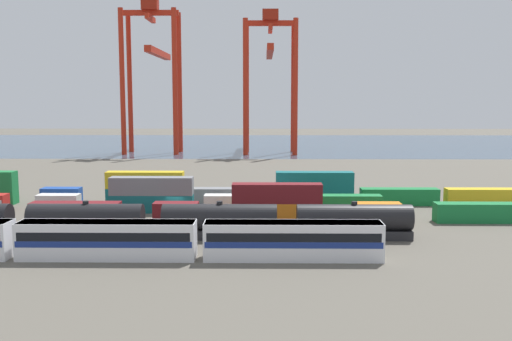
# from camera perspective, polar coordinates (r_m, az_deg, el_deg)

# --- Properties ---
(ground_plane) EXTENTS (420.00, 420.00, 0.00)m
(ground_plane) POSITION_cam_1_polar(r_m,az_deg,el_deg) (121.69, -5.29, -0.72)
(ground_plane) COLOR #5B564C
(harbour_water) EXTENTS (400.00, 110.00, 0.01)m
(harbour_water) POSITION_cam_1_polar(r_m,az_deg,el_deg) (214.77, -2.68, 2.66)
(harbour_water) COLOR #384C60
(harbour_water) RESTS_ON ground_plane
(passenger_train) EXTENTS (56.81, 3.14, 3.90)m
(passenger_train) POSITION_cam_1_polar(r_m,az_deg,el_deg) (61.47, -14.62, -6.55)
(passenger_train) COLOR silver
(passenger_train) RESTS_ON ground_plane
(freight_tank_row) EXTENTS (61.28, 3.02, 4.48)m
(freight_tank_row) POSITION_cam_1_polar(r_m,az_deg,el_deg) (69.21, -10.25, -4.93)
(freight_tank_row) COLOR #232326
(freight_tank_row) RESTS_ON ground_plane
(shipping_container_1) EXTENTS (12.10, 2.44, 2.60)m
(shipping_container_1) POSITION_cam_1_polar(r_m,az_deg,el_deg) (81.55, -17.53, -3.93)
(shipping_container_1) COLOR maroon
(shipping_container_1) RESTS_ON ground_plane
(shipping_container_2) EXTENTS (6.04, 2.44, 2.60)m
(shipping_container_2) POSITION_cam_1_polar(r_m,az_deg,el_deg) (78.37, -7.97, -4.11)
(shipping_container_2) COLOR maroon
(shipping_container_2) RESTS_ON ground_plane
(shipping_container_3) EXTENTS (12.10, 2.44, 2.60)m
(shipping_container_3) POSITION_cam_1_polar(r_m,az_deg,el_deg) (77.49, 2.09, -4.17)
(shipping_container_3) COLOR orange
(shipping_container_3) RESTS_ON ground_plane
(shipping_container_4) EXTENTS (12.10, 2.44, 2.60)m
(shipping_container_4) POSITION_cam_1_polar(r_m,az_deg,el_deg) (77.03, 2.10, -2.27)
(shipping_container_4) COLOR maroon
(shipping_container_4) RESTS_ON shipping_container_3
(shipping_container_5) EXTENTS (6.04, 2.44, 2.60)m
(shipping_container_5) POSITION_cam_1_polar(r_m,az_deg,el_deg) (79.01, 12.08, -4.10)
(shipping_container_5) COLOR orange
(shipping_container_5) RESTS_ON ground_plane
(shipping_container_6) EXTENTS (12.10, 2.44, 2.60)m
(shipping_container_6) POSITION_cam_1_polar(r_m,az_deg,el_deg) (82.79, 21.42, -3.93)
(shipping_container_6) COLOR #197538
(shipping_container_6) RESTS_ON ground_plane
(shipping_container_10) EXTENTS (6.04, 2.44, 2.60)m
(shipping_container_10) POSITION_cam_1_polar(r_m,az_deg,el_deg) (88.97, -19.08, -3.10)
(shipping_container_10) COLOR silver
(shipping_container_10) RESTS_ON ground_plane
(shipping_container_11) EXTENTS (12.10, 2.44, 2.60)m
(shipping_container_11) POSITION_cam_1_polar(r_m,az_deg,el_deg) (85.30, -10.33, -3.24)
(shipping_container_11) COLOR #146066
(shipping_container_11) RESTS_ON ground_plane
(shipping_container_12) EXTENTS (12.10, 2.44, 2.60)m
(shipping_container_12) POSITION_cam_1_polar(r_m,az_deg,el_deg) (84.88, -10.37, -1.52)
(shipping_container_12) COLOR slate
(shipping_container_12) RESTS_ON shipping_container_11
(shipping_container_13) EXTENTS (12.10, 2.44, 2.60)m
(shipping_container_13) POSITION_cam_1_polar(r_m,az_deg,el_deg) (83.76, -1.04, -3.32)
(shipping_container_13) COLOR silver
(shipping_container_13) RESTS_ON ground_plane
(shipping_container_14) EXTENTS (12.10, 2.44, 2.60)m
(shipping_container_14) POSITION_cam_1_polar(r_m,az_deg,el_deg) (84.47, 8.35, -3.30)
(shipping_container_14) COLOR #197538
(shipping_container_14) RESTS_ON ground_plane
(shipping_container_17) EXTENTS (6.04, 2.44, 2.60)m
(shipping_container_17) POSITION_cam_1_polar(r_m,az_deg,el_deg) (95.49, -18.82, -2.42)
(shipping_container_17) COLOR #1C4299
(shipping_container_17) RESTS_ON ground_plane
(shipping_container_18) EXTENTS (12.10, 2.44, 2.60)m
(shipping_container_18) POSITION_cam_1_polar(r_m,az_deg,el_deg) (91.90, -10.96, -2.52)
(shipping_container_18) COLOR #146066
(shipping_container_18) RESTS_ON ground_plane
(shipping_container_19) EXTENTS (12.10, 2.44, 2.60)m
(shipping_container_19) POSITION_cam_1_polar(r_m,az_deg,el_deg) (91.51, -11.00, -0.92)
(shipping_container_19) COLOR gold
(shipping_container_19) RESTS_ON shipping_container_18
(shipping_container_20) EXTENTS (12.10, 2.44, 2.60)m
(shipping_container_20) POSITION_cam_1_polar(r_m,az_deg,el_deg) (90.15, -2.63, -2.58)
(shipping_container_20) COLOR slate
(shipping_container_20) RESTS_ON ground_plane
(shipping_container_21) EXTENTS (12.10, 2.44, 2.60)m
(shipping_container_21) POSITION_cam_1_polar(r_m,az_deg,el_deg) (90.35, 5.84, -2.59)
(shipping_container_21) COLOR #146066
(shipping_container_21) RESTS_ON ground_plane
(shipping_container_22) EXTENTS (12.10, 2.44, 2.60)m
(shipping_container_22) POSITION_cam_1_polar(r_m,az_deg,el_deg) (89.96, 5.86, -0.96)
(shipping_container_22) COLOR #146066
(shipping_container_22) RESTS_ON shipping_container_21
(shipping_container_23) EXTENTS (12.10, 2.44, 2.60)m
(shipping_container_23) POSITION_cam_1_polar(r_m,az_deg,el_deg) (92.50, 14.09, -2.54)
(shipping_container_23) COLOR #197538
(shipping_container_23) RESTS_ON ground_plane
(shipping_container_24) EXTENTS (12.10, 2.44, 2.60)m
(shipping_container_24) POSITION_cam_1_polar(r_m,az_deg,el_deg) (96.45, 21.82, -2.45)
(shipping_container_24) COLOR gold
(shipping_container_24) RESTS_ON ground_plane
(gantry_crane_west) EXTENTS (17.30, 36.41, 46.51)m
(gantry_crane_west) POSITION_cam_1_polar(r_m,az_deg,el_deg) (182.70, -10.23, 10.50)
(gantry_crane_west) COLOR red
(gantry_crane_west) RESTS_ON ground_plane
(gantry_crane_central) EXTENTS (16.36, 40.26, 43.38)m
(gantry_crane_central) POSITION_cam_1_polar(r_m,az_deg,el_deg) (180.09, 1.42, 10.35)
(gantry_crane_central) COLOR red
(gantry_crane_central) RESTS_ON ground_plane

